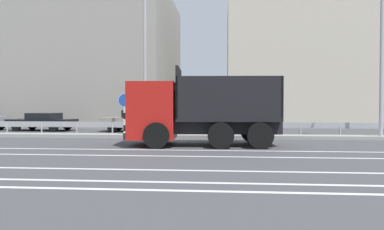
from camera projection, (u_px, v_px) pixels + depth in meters
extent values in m
plane|color=#424244|center=(177.00, 143.00, 17.00)|extent=(320.00, 320.00, 0.00)
cube|color=silver|center=(203.00, 150.00, 14.16)|extent=(51.04, 0.16, 0.01)
cube|color=silver|center=(200.00, 156.00, 12.46)|extent=(51.04, 0.16, 0.01)
cube|color=silver|center=(193.00, 170.00, 9.76)|extent=(51.04, 0.16, 0.01)
cube|color=silver|center=(187.00, 182.00, 8.24)|extent=(51.04, 0.16, 0.01)
cube|color=silver|center=(183.00, 191.00, 7.44)|extent=(51.04, 0.16, 0.01)
cube|color=gray|center=(183.00, 136.00, 19.64)|extent=(28.07, 1.10, 0.18)
cube|color=#9EA0A5|center=(186.00, 125.00, 20.94)|extent=(51.04, 0.04, 0.32)
cylinder|color=#ADADB2|center=(7.00, 129.00, 21.85)|extent=(0.09, 0.09, 0.62)
cylinder|color=#ADADB2|center=(42.00, 130.00, 21.67)|extent=(0.09, 0.09, 0.62)
cylinder|color=#ADADB2|center=(77.00, 130.00, 21.49)|extent=(0.09, 0.09, 0.62)
cylinder|color=#ADADB2|center=(112.00, 130.00, 21.31)|extent=(0.09, 0.09, 0.62)
cylinder|color=#ADADB2|center=(149.00, 130.00, 21.13)|extent=(0.09, 0.09, 0.62)
cylinder|color=#ADADB2|center=(186.00, 130.00, 20.95)|extent=(0.09, 0.09, 0.62)
cylinder|color=#ADADB2|center=(223.00, 131.00, 20.77)|extent=(0.09, 0.09, 0.62)
cylinder|color=#ADADB2|center=(262.00, 131.00, 20.59)|extent=(0.09, 0.09, 0.62)
cylinder|color=#ADADB2|center=(300.00, 131.00, 20.41)|extent=(0.09, 0.09, 0.62)
cylinder|color=#ADADB2|center=(340.00, 131.00, 20.23)|extent=(0.09, 0.09, 0.62)
cylinder|color=#ADADB2|center=(380.00, 131.00, 20.05)|extent=(0.09, 0.09, 0.62)
cube|color=red|center=(153.00, 110.00, 15.98)|extent=(2.03, 2.61, 2.36)
cube|color=black|center=(131.00, 101.00, 16.00)|extent=(0.15, 2.15, 0.88)
cube|color=black|center=(130.00, 134.00, 16.03)|extent=(0.24, 2.46, 0.24)
cube|color=black|center=(227.00, 127.00, 15.90)|extent=(4.49, 1.62, 0.53)
cube|color=black|center=(227.00, 119.00, 15.89)|extent=(4.37, 2.64, 0.12)
cube|color=black|center=(229.00, 97.00, 14.72)|extent=(4.24, 0.34, 1.70)
cube|color=black|center=(226.00, 99.00, 17.02)|extent=(4.24, 0.34, 1.70)
cube|color=black|center=(179.00, 93.00, 15.93)|extent=(0.23, 2.41, 2.12)
cube|color=black|center=(276.00, 98.00, 15.81)|extent=(0.23, 2.41, 1.70)
cylinder|color=black|center=(156.00, 135.00, 14.77)|extent=(1.06, 0.38, 1.04)
cylinder|color=black|center=(163.00, 131.00, 17.22)|extent=(1.06, 0.38, 1.04)
cylinder|color=black|center=(221.00, 136.00, 14.69)|extent=(1.06, 0.38, 1.04)
cylinder|color=black|center=(218.00, 131.00, 17.14)|extent=(1.06, 0.38, 1.04)
cylinder|color=black|center=(260.00, 136.00, 14.64)|extent=(1.06, 0.38, 1.04)
cylinder|color=black|center=(252.00, 131.00, 17.10)|extent=(1.06, 0.38, 1.04)
cylinder|color=white|center=(125.00, 134.00, 19.90)|extent=(0.16, 0.16, 0.33)
cylinder|color=black|center=(125.00, 128.00, 19.90)|extent=(0.16, 0.16, 0.33)
cylinder|color=white|center=(125.00, 122.00, 19.89)|extent=(0.16, 0.16, 0.33)
cylinder|color=black|center=(125.00, 116.00, 19.88)|extent=(0.16, 0.16, 0.33)
cylinder|color=white|center=(125.00, 110.00, 19.87)|extent=(0.16, 0.16, 0.33)
cylinder|color=#1E4CB2|center=(125.00, 100.00, 19.86)|extent=(0.68, 0.03, 0.68)
cylinder|color=white|center=(125.00, 100.00, 19.86)|extent=(0.73, 0.02, 0.73)
cylinder|color=#ADADB2|center=(145.00, 52.00, 19.90)|extent=(0.18, 0.18, 9.12)
cylinder|color=#ADADB2|center=(382.00, 48.00, 18.53)|extent=(0.18, 0.18, 9.14)
cylinder|color=black|center=(1.00, 125.00, 26.47)|extent=(0.60, 0.21, 0.60)
cube|color=black|center=(42.00, 123.00, 25.32)|extent=(4.43, 2.26, 0.48)
cube|color=black|center=(44.00, 116.00, 25.29)|extent=(1.93, 1.84, 0.42)
cylinder|color=black|center=(16.00, 127.00, 24.63)|extent=(0.61, 0.24, 0.60)
cylinder|color=black|center=(32.00, 125.00, 26.46)|extent=(0.61, 0.24, 0.60)
cylinder|color=black|center=(54.00, 127.00, 24.20)|extent=(0.61, 0.24, 0.60)
cylinder|color=black|center=(67.00, 126.00, 26.03)|extent=(0.61, 0.24, 0.60)
cube|color=gray|center=(136.00, 122.00, 24.43)|extent=(4.45, 1.80, 0.63)
cube|color=black|center=(138.00, 114.00, 24.41)|extent=(1.89, 1.52, 0.48)
cylinder|color=black|center=(112.00, 128.00, 23.73)|extent=(0.61, 0.22, 0.60)
cylinder|color=black|center=(118.00, 126.00, 25.31)|extent=(0.61, 0.22, 0.60)
cylinder|color=black|center=(155.00, 128.00, 23.57)|extent=(0.61, 0.22, 0.60)
cylinder|color=black|center=(158.00, 126.00, 25.16)|extent=(0.61, 0.22, 0.60)
cube|color=gray|center=(92.00, 61.00, 35.49)|extent=(15.05, 15.28, 11.89)
cube|color=beige|center=(343.00, 65.00, 34.21)|extent=(21.03, 10.01, 10.76)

